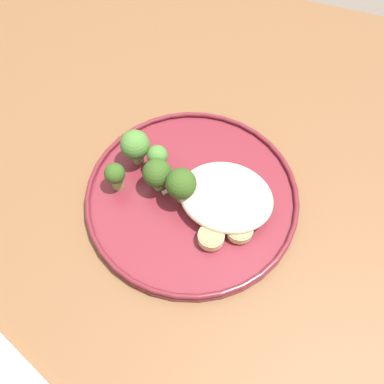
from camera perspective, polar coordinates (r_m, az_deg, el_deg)
name	(u,v)px	position (r m, az deg, el deg)	size (l,w,h in m)	color
ground	(170,327)	(1.30, -2.84, -17.28)	(6.00, 6.00, 0.00)	#665B51
wooden_dining_table	(152,224)	(0.68, -5.23, -4.23)	(1.40, 1.00, 0.74)	brown
dinner_plate	(192,196)	(0.59, 0.00, -0.56)	(0.29, 0.29, 0.02)	maroon
noodle_bed	(226,197)	(0.57, 4.48, -0.62)	(0.12, 0.11, 0.04)	beige
seared_scallop_on_noodles	(240,230)	(0.56, 6.27, -4.98)	(0.03, 0.03, 0.01)	#DBB77A
seared_scallop_tiny_bay	(211,237)	(0.55, 2.51, -5.92)	(0.03, 0.03, 0.01)	#DBB77A
seared_scallop_left_edge	(243,178)	(0.60, 6.66, 1.77)	(0.03, 0.03, 0.01)	#DBB77A
seared_scallop_right_edge	(239,196)	(0.58, 6.13, -0.48)	(0.03, 0.03, 0.01)	#E5C689
broccoli_floret_front_edge	(159,157)	(0.59, -4.39, 4.61)	(0.03, 0.03, 0.05)	#7A994C
broccoli_floret_beside_noodles	(181,184)	(0.56, -1.45, 1.03)	(0.04, 0.04, 0.06)	#7A994C
broccoli_floret_center_pile	(157,174)	(0.57, -4.60, 2.42)	(0.04, 0.04, 0.06)	#7A994C
broccoli_floret_near_rim	(114,177)	(0.58, -10.19, 1.92)	(0.03, 0.03, 0.05)	#7A994C
broccoli_floret_rear_charred	(135,145)	(0.60, -7.47, 6.09)	(0.04, 0.04, 0.06)	#7A994C
onion_sliver_pale_crescent	(178,186)	(0.60, -1.89, 0.84)	(0.05, 0.01, 0.00)	silver
onion_sliver_short_strip	(170,174)	(0.61, -2.95, 2.41)	(0.04, 0.01, 0.00)	silver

